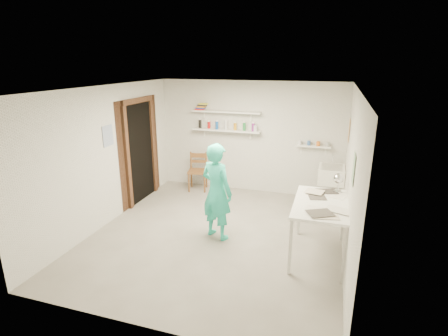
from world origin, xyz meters
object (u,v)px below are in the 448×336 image
(wooden_chair, at_px, (198,171))
(desk_lamp, at_px, (339,178))
(work_table, at_px, (319,230))
(man, at_px, (217,192))
(wall_clock, at_px, (216,172))
(belfast_sink, at_px, (331,174))

(wooden_chair, bearing_deg, desk_lamp, -40.77)
(wooden_chair, bearing_deg, work_table, -50.03)
(man, height_order, wooden_chair, man)
(wall_clock, height_order, work_table, wall_clock)
(belfast_sink, bearing_deg, work_table, -93.37)
(man, xyz_separation_m, work_table, (1.62, -0.12, -0.36))
(wooden_chair, height_order, desk_lamp, desk_lamp)
(man, height_order, desk_lamp, man)
(man, xyz_separation_m, wooden_chair, (-1.11, 1.95, -0.35))
(wall_clock, relative_size, desk_lamp, 1.78)
(belfast_sink, distance_m, desk_lamp, 1.41)
(wall_clock, relative_size, wooden_chair, 0.33)
(belfast_sink, bearing_deg, desk_lamp, -85.75)
(belfast_sink, bearing_deg, man, -134.59)
(wall_clock, bearing_deg, desk_lamp, 27.99)
(wall_clock, bearing_deg, belfast_sink, 62.84)
(desk_lamp, bearing_deg, wooden_chair, 152.12)
(desk_lamp, bearing_deg, man, -167.84)
(desk_lamp, bearing_deg, work_table, -112.42)
(belfast_sink, xyz_separation_m, work_table, (-0.11, -1.87, -0.27))
(wooden_chair, xyz_separation_m, work_table, (2.73, -2.07, -0.01))
(work_table, height_order, desk_lamp, desk_lamp)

